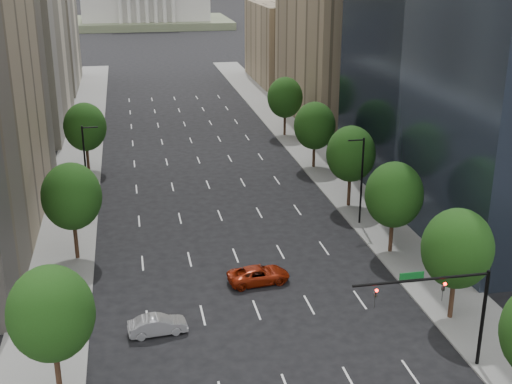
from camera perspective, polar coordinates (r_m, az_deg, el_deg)
sidewalk_left at (r=70.23m, az=-15.70°, el=-2.75°), size 6.00×200.00×0.15m
sidewalk_right at (r=74.00m, az=8.90°, el=-1.06°), size 6.00×200.00×0.15m
midrise_cream_left at (r=109.44m, az=-20.12°, el=14.11°), size 14.00×30.00×35.00m
filler_left at (r=142.85m, az=-17.84°, el=11.97°), size 14.00×26.00×18.00m
parking_tan_right at (r=110.75m, az=7.02°, el=13.87°), size 14.00×30.00×30.00m
filler_right at (r=143.11m, az=2.81°, el=12.48°), size 14.00×26.00×16.00m
tree_right_1 at (r=51.03m, az=16.63°, el=-4.60°), size 5.20×5.20×8.75m
tree_right_2 at (r=61.12m, az=11.58°, el=-0.23°), size 5.20×5.20×8.61m
tree_right_3 at (r=71.67m, az=8.01°, el=3.20°), size 5.20×5.20×8.89m
tree_right_4 at (r=84.66m, az=4.97°, el=5.59°), size 5.20×5.20×8.46m
tree_right_5 at (r=99.68m, az=2.47°, el=7.97°), size 5.20×5.20×8.75m
tree_left_0 at (r=42.44m, az=-16.91°, el=-9.80°), size 5.20×5.20×8.75m
tree_left_1 at (r=60.57m, az=-15.30°, el=-0.37°), size 5.20×5.20×8.97m
tree_left_2 at (r=85.52m, az=-14.24°, el=5.35°), size 5.20×5.20×8.68m
streetlight_rn at (r=67.31m, az=8.87°, el=1.13°), size 1.70×0.20×9.00m
streetlight_ln at (r=73.19m, az=-14.17°, el=2.28°), size 1.70×0.20×9.00m
traffic_signal at (r=45.02m, az=16.04°, el=-8.75°), size 9.12×0.40×7.38m
capitol at (r=255.35m, az=-9.35°, el=15.58°), size 60.00×40.00×35.20m
foothills at (r=609.20m, az=-7.05°, el=13.59°), size 720.00×413.00×263.00m
car_silver at (r=49.89m, az=-8.31°, el=-11.05°), size 4.35×1.88×1.39m
car_red_far at (r=56.32m, az=0.23°, el=-7.00°), size 5.40×2.95×1.44m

